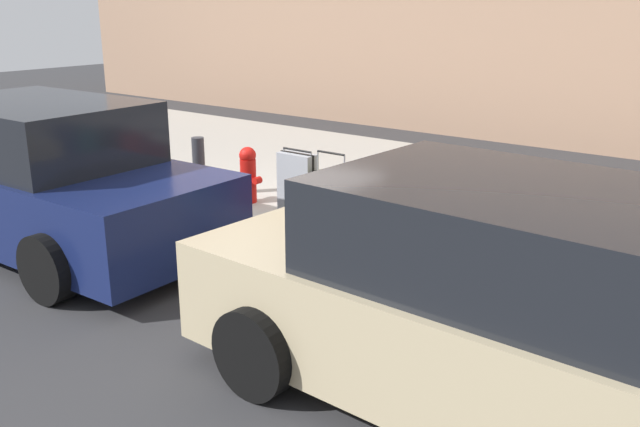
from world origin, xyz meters
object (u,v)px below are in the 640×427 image
object	(u,v)px
suitcase_black_3	(448,216)
parked_car_navy_1	(41,179)
suitcase_navy_1	(547,240)
parked_car_beige_0	(499,307)
suitcase_teal_2	(494,229)
suitcase_olive_6	(331,198)
bollard_post	(199,166)
fire_hydrant	(248,174)
suitcase_maroon_5	(370,207)
suitcase_red_4	(411,210)
suitcase_silver_7	(297,184)
suitcase_silver_0	(599,253)

from	to	relation	value
suitcase_black_3	parked_car_navy_1	size ratio (longest dim) A/B	0.22
suitcase_navy_1	suitcase_black_3	bearing A→B (deg)	-1.03
suitcase_navy_1	parked_car_navy_1	xyz separation A→B (m)	(4.74, 2.18, 0.28)
suitcase_navy_1	parked_car_beige_0	world-z (taller)	parked_car_beige_0
suitcase_teal_2	parked_car_beige_0	xyz separation A→B (m)	(-1.02, 2.20, 0.26)
suitcase_teal_2	suitcase_olive_6	world-z (taller)	suitcase_teal_2
bollard_post	parked_car_navy_1	size ratio (longest dim) A/B	0.17
parked_car_beige_0	fire_hydrant	bearing A→B (deg)	-27.33
suitcase_olive_6	suitcase_maroon_5	bearing A→B (deg)	-179.24
suitcase_red_4	suitcase_silver_7	bearing A→B (deg)	-0.00
fire_hydrant	parked_car_beige_0	xyz separation A→B (m)	(-4.32, 2.23, 0.21)
suitcase_teal_2	suitcase_olive_6	size ratio (longest dim) A/B	1.08
parked_car_beige_0	suitcase_maroon_5	bearing A→B (deg)	-41.65
suitcase_silver_0	suitcase_olive_6	distance (m)	2.96
suitcase_black_3	suitcase_olive_6	world-z (taller)	suitcase_black_3
suitcase_silver_0	suitcase_black_3	size ratio (longest dim) A/B	0.90
suitcase_red_4	suitcase_maroon_5	xyz separation A→B (m)	(0.49, 0.03, -0.05)
suitcase_silver_0	suitcase_black_3	xyz separation A→B (m)	(1.50, -0.03, 0.04)
suitcase_red_4	suitcase_olive_6	world-z (taller)	suitcase_red_4
fire_hydrant	bollard_post	world-z (taller)	bollard_post
suitcase_navy_1	suitcase_olive_6	world-z (taller)	suitcase_navy_1
suitcase_black_3	parked_car_navy_1	distance (m)	4.33
suitcase_silver_0	suitcase_maroon_5	world-z (taller)	suitcase_silver_0
parked_car_navy_1	bollard_post	bearing A→B (deg)	-95.17
suitcase_silver_0	suitcase_teal_2	world-z (taller)	suitcase_silver_0
suitcase_navy_1	fire_hydrant	bearing A→B (deg)	-0.70
suitcase_teal_2	bollard_post	bearing A→B (deg)	1.64
parked_car_beige_0	suitcase_teal_2	bearing A→B (deg)	-65.18
suitcase_navy_1	parked_car_navy_1	bearing A→B (deg)	24.72
suitcase_navy_1	suitcase_black_3	xyz separation A→B (m)	(1.02, -0.02, 0.03)
parked_car_beige_0	suitcase_navy_1	bearing A→B (deg)	-77.32
suitcase_teal_2	suitcase_olive_6	bearing A→B (deg)	0.88
suitcase_silver_0	suitcase_silver_7	bearing A→B (deg)	-0.56
suitcase_silver_0	bollard_post	xyz separation A→B (m)	(5.03, 0.09, 0.07)
parked_car_beige_0	parked_car_navy_1	world-z (taller)	parked_car_navy_1
suitcase_olive_6	parked_car_navy_1	size ratio (longest dim) A/B	0.18
suitcase_navy_1	parked_car_beige_0	distance (m)	2.25
fire_hydrant	suitcase_black_3	bearing A→B (deg)	179.42
suitcase_black_3	suitcase_maroon_5	size ratio (longest dim) A/B	1.30
parked_car_navy_1	suitcase_silver_7	bearing A→B (deg)	-128.29
suitcase_silver_0	parked_car_beige_0	distance (m)	2.19
suitcase_silver_7	parked_car_beige_0	world-z (taller)	parked_car_beige_0
suitcase_silver_7	bollard_post	xyz separation A→B (m)	(1.55, 0.12, 0.01)
suitcase_olive_6	parked_car_beige_0	bearing A→B (deg)	143.94
suitcase_silver_0	suitcase_maroon_5	xyz separation A→B (m)	(2.43, -0.00, -0.02)
suitcase_black_3	parked_car_navy_1	world-z (taller)	parked_car_navy_1
suitcase_maroon_5	suitcase_teal_2	bearing A→B (deg)	-179.07
suitcase_teal_2	bollard_post	distance (m)	4.03
suitcase_silver_7	parked_car_beige_0	size ratio (longest dim) A/B	0.19
suitcase_navy_1	parked_car_navy_1	size ratio (longest dim) A/B	0.21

